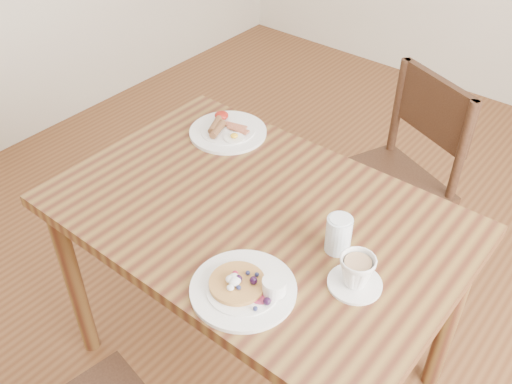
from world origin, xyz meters
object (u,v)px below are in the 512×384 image
pancake_plate (245,287)px  breakfast_plate (227,130)px  chair_far (394,175)px  dining_table (256,235)px  teacup_saucer (356,273)px  water_glass (339,234)px

pancake_plate → breakfast_plate: size_ratio=1.00×
chair_far → breakfast_plate: size_ratio=3.26×
dining_table → pancake_plate: size_ratio=4.44×
breakfast_plate → teacup_saucer: (0.72, -0.33, 0.03)m
chair_far → water_glass: size_ratio=8.21×
dining_table → water_glass: bearing=3.2°
chair_far → water_glass: bearing=126.7°
chair_far → pancake_plate: bearing=117.7°
chair_far → breakfast_plate: 0.70m
breakfast_plate → water_glass: (0.61, -0.24, 0.04)m
dining_table → breakfast_plate: breakfast_plate is taller
teacup_saucer → dining_table: bearing=170.1°
chair_far → dining_table: bearing=105.7°
teacup_saucer → breakfast_plate: bearing=155.7°
dining_table → breakfast_plate: bearing=142.9°
teacup_saucer → water_glass: size_ratio=1.31×
pancake_plate → water_glass: (0.10, 0.27, 0.04)m
pancake_plate → teacup_saucer: bearing=43.5°
dining_table → pancake_plate: pancake_plate is taller
chair_far → breakfast_plate: (-0.44, -0.48, 0.27)m
dining_table → teacup_saucer: bearing=-9.9°
breakfast_plate → teacup_saucer: bearing=-24.3°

